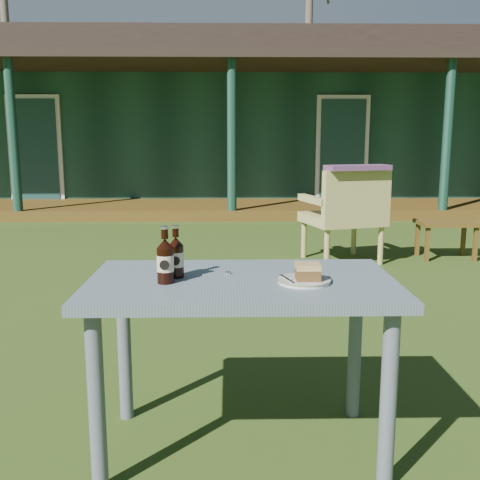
{
  "coord_description": "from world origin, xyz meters",
  "views": [
    {
      "loc": [
        -0.05,
        -3.73,
        1.27
      ],
      "look_at": [
        0.0,
        -1.3,
        0.82
      ],
      "focal_mm": 42.0,
      "sensor_mm": 36.0,
      "label": 1
    }
  ],
  "objects_px": {
    "armchair_left": "(347,211)",
    "side_table": "(447,226)",
    "cake_slice": "(308,271)",
    "cola_bottle_far": "(165,260)",
    "cola_bottle_near": "(176,257)",
    "plate": "(304,280)",
    "cafe_table": "(242,304)"
  },
  "relations": [
    {
      "from": "side_table",
      "to": "cake_slice",
      "type": "bearing_deg",
      "value": -118.23
    },
    {
      "from": "cafe_table",
      "to": "cake_slice",
      "type": "bearing_deg",
      "value": -14.58
    },
    {
      "from": "cola_bottle_far",
      "to": "armchair_left",
      "type": "relative_size",
      "value": 0.23
    },
    {
      "from": "cola_bottle_far",
      "to": "cola_bottle_near",
      "type": "bearing_deg",
      "value": 69.63
    },
    {
      "from": "cake_slice",
      "to": "side_table",
      "type": "xyz_separation_m",
      "value": [
        1.99,
        3.71,
        -0.42
      ]
    },
    {
      "from": "armchair_left",
      "to": "side_table",
      "type": "xyz_separation_m",
      "value": [
        1.1,
        0.19,
        -0.19
      ]
    },
    {
      "from": "armchair_left",
      "to": "side_table",
      "type": "relative_size",
      "value": 1.59
    },
    {
      "from": "cafe_table",
      "to": "plate",
      "type": "height_order",
      "value": "plate"
    },
    {
      "from": "plate",
      "to": "cake_slice",
      "type": "height_order",
      "value": "cake_slice"
    },
    {
      "from": "cake_slice",
      "to": "cola_bottle_far",
      "type": "relative_size",
      "value": 0.42
    },
    {
      "from": "cafe_table",
      "to": "side_table",
      "type": "xyz_separation_m",
      "value": [
        2.24,
        3.64,
        -0.28
      ]
    },
    {
      "from": "cola_bottle_near",
      "to": "cola_bottle_far",
      "type": "height_order",
      "value": "cola_bottle_far"
    },
    {
      "from": "cake_slice",
      "to": "cola_bottle_near",
      "type": "relative_size",
      "value": 0.44
    },
    {
      "from": "cola_bottle_near",
      "to": "armchair_left",
      "type": "relative_size",
      "value": 0.22
    },
    {
      "from": "cola_bottle_far",
      "to": "armchair_left",
      "type": "xyz_separation_m",
      "value": [
        1.43,
        3.5,
        -0.27
      ]
    },
    {
      "from": "plate",
      "to": "cola_bottle_far",
      "type": "distance_m",
      "value": 0.53
    },
    {
      "from": "cola_bottle_far",
      "to": "side_table",
      "type": "distance_m",
      "value": 4.5
    },
    {
      "from": "plate",
      "to": "armchair_left",
      "type": "bearing_deg",
      "value": 75.62
    },
    {
      "from": "plate",
      "to": "cafe_table",
      "type": "bearing_deg",
      "value": 166.2
    },
    {
      "from": "cola_bottle_near",
      "to": "armchair_left",
      "type": "height_order",
      "value": "armchair_left"
    },
    {
      "from": "cake_slice",
      "to": "cola_bottle_far",
      "type": "distance_m",
      "value": 0.54
    },
    {
      "from": "cake_slice",
      "to": "armchair_left",
      "type": "xyz_separation_m",
      "value": [
        0.89,
        3.52,
        -0.23
      ]
    },
    {
      "from": "cake_slice",
      "to": "side_table",
      "type": "relative_size",
      "value": 0.15
    },
    {
      "from": "cake_slice",
      "to": "cola_bottle_far",
      "type": "height_order",
      "value": "cola_bottle_far"
    },
    {
      "from": "side_table",
      "to": "cafe_table",
      "type": "bearing_deg",
      "value": -121.6
    },
    {
      "from": "plate",
      "to": "cola_bottle_near",
      "type": "distance_m",
      "value": 0.51
    },
    {
      "from": "side_table",
      "to": "cola_bottle_far",
      "type": "bearing_deg",
      "value": -124.4
    },
    {
      "from": "plate",
      "to": "side_table",
      "type": "relative_size",
      "value": 0.34
    },
    {
      "from": "plate",
      "to": "armchair_left",
      "type": "distance_m",
      "value": 3.63
    },
    {
      "from": "cola_bottle_near",
      "to": "side_table",
      "type": "relative_size",
      "value": 0.35
    },
    {
      "from": "plate",
      "to": "cola_bottle_near",
      "type": "height_order",
      "value": "cola_bottle_near"
    },
    {
      "from": "cola_bottle_far",
      "to": "side_table",
      "type": "xyz_separation_m",
      "value": [
        2.53,
        3.7,
        -0.47
      ]
    }
  ]
}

